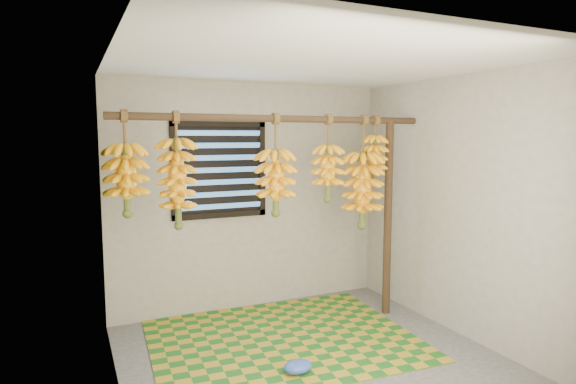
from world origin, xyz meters
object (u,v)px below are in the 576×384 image
plastic_bag (298,367)px  banana_bunch_a (126,180)px  support_post (388,219)px  banana_bunch_b (178,183)px  banana_bunch_f (375,159)px  woven_mat (283,339)px  banana_bunch_e (363,190)px  banana_bunch_d (328,173)px  banana_bunch_c (276,182)px

plastic_bag → banana_bunch_a: size_ratio=0.28×
support_post → banana_bunch_b: bearing=180.0°
support_post → banana_bunch_a: 2.60m
banana_bunch_a → banana_bunch_f: 2.38m
woven_mat → banana_bunch_e: bearing=10.2°
banana_bunch_d → banana_bunch_e: bearing=0.0°
banana_bunch_b → banana_bunch_d: size_ratio=1.18×
support_post → woven_mat: bearing=-172.3°
woven_mat → banana_bunch_e: (0.95, 0.17, 1.31)m
banana_bunch_b → banana_bunch_c: 0.89m
plastic_bag → banana_bunch_d: banana_bunch_d is taller
support_post → banana_bunch_a: (-2.55, 0.00, 0.50)m
banana_bunch_d → banana_bunch_b: bearing=180.0°
banana_bunch_b → banana_bunch_e: size_ratio=0.88×
banana_bunch_b → banana_bunch_d: bearing=-0.0°
banana_bunch_a → banana_bunch_e: (2.24, 0.00, -0.19)m
banana_bunch_c → banana_bunch_f: 1.09m
banana_bunch_d → banana_bunch_f: same height
woven_mat → banana_bunch_a: banana_bunch_a is taller
banana_bunch_e → banana_bunch_f: size_ratio=1.61×
support_post → banana_bunch_d: (-0.71, -0.00, 0.50)m
plastic_bag → banana_bunch_f: 2.15m
plastic_bag → banana_bunch_c: (0.16, 0.80, 1.37)m
plastic_bag → banana_bunch_a: bearing=144.7°
support_post → banana_bunch_e: bearing=180.0°
plastic_bag → banana_bunch_d: (0.70, 0.80, 1.44)m
support_post → banana_bunch_e: size_ratio=1.80×
banana_bunch_d → banana_bunch_f: bearing=0.0°
support_post → banana_bunch_a: size_ratio=2.37×
banana_bunch_b → banana_bunch_e: bearing=-0.0°
woven_mat → banana_bunch_b: size_ratio=2.39×
woven_mat → banana_bunch_b: 1.71m
support_post → banana_bunch_d: banana_bunch_d is taller
banana_bunch_a → banana_bunch_d: 1.84m
plastic_bag → banana_bunch_f: (1.24, 0.80, 1.56)m
banana_bunch_d → banana_bunch_e: size_ratio=0.74×
woven_mat → banana_bunch_c: bearing=88.2°
banana_bunch_a → banana_bunch_e: size_ratio=0.76×
banana_bunch_d → woven_mat: bearing=-162.7°
banana_bunch_f → plastic_bag: bearing=-147.1°
banana_bunch_a → banana_bunch_b: (0.41, 0.00, -0.04)m
banana_bunch_a → banana_bunch_d: size_ratio=1.02×
woven_mat → banana_bunch_b: banana_bunch_b is taller
plastic_bag → banana_bunch_e: (1.10, 0.80, 1.25)m
banana_bunch_b → plastic_bag: bearing=-47.8°
support_post → banana_bunch_b: (-2.14, 0.00, 0.45)m
plastic_bag → banana_bunch_b: bearing=132.2°
plastic_bag → banana_bunch_c: size_ratio=0.26×
banana_bunch_a → banana_bunch_c: same height
woven_mat → banana_bunch_d: 1.60m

